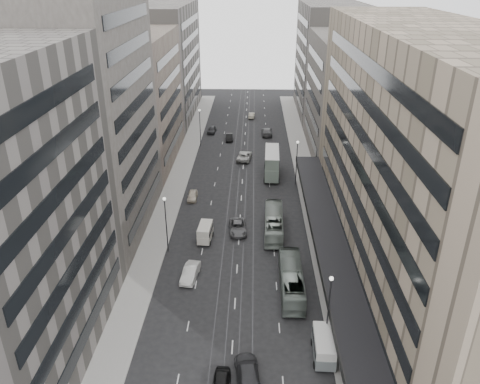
# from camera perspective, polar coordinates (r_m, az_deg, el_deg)

# --- Properties ---
(ground) EXTENTS (220.00, 220.00, 0.00)m
(ground) POSITION_cam_1_polar(r_m,az_deg,el_deg) (55.44, -0.66, -14.08)
(ground) COLOR black
(ground) RESTS_ON ground
(sidewalk_right) EXTENTS (4.00, 125.00, 0.15)m
(sidewalk_right) POSITION_cam_1_polar(r_m,az_deg,el_deg) (88.19, 8.13, 1.64)
(sidewalk_right) COLOR gray
(sidewalk_right) RESTS_ON ground
(sidewalk_left) EXTENTS (4.00, 125.00, 0.15)m
(sidewalk_left) POSITION_cam_1_polar(r_m,az_deg,el_deg) (88.70, -7.47, 1.83)
(sidewalk_left) COLOR gray
(sidewalk_left) RESTS_ON ground
(department_store) EXTENTS (19.20, 60.00, 30.00)m
(department_store) POSITION_cam_1_polar(r_m,az_deg,el_deg) (58.05, 21.30, 3.13)
(department_store) COLOR gray
(department_store) RESTS_ON ground
(building_right_mid) EXTENTS (15.00, 28.00, 24.00)m
(building_right_mid) POSITION_cam_1_polar(r_m,az_deg,el_deg) (99.50, 13.26, 11.25)
(building_right_mid) COLOR #433F3A
(building_right_mid) RESTS_ON ground
(building_right_far) EXTENTS (15.00, 32.00, 28.00)m
(building_right_far) POSITION_cam_1_polar(r_m,az_deg,el_deg) (128.04, 10.87, 15.44)
(building_right_far) COLOR #68635D
(building_right_far) RESTS_ON ground
(building_left_b) EXTENTS (15.00, 26.00, 34.00)m
(building_left_b) POSITION_cam_1_polar(r_m,az_deg,el_deg) (68.49, -18.57, 8.64)
(building_left_b) COLOR #433F3A
(building_left_b) RESTS_ON ground
(building_left_c) EXTENTS (15.00, 28.00, 25.00)m
(building_left_c) POSITION_cam_1_polar(r_m,az_deg,el_deg) (94.54, -12.93, 10.86)
(building_left_c) COLOR #6D6255
(building_left_c) RESTS_ON ground
(building_left_d) EXTENTS (15.00, 38.00, 28.00)m
(building_left_d) POSITION_cam_1_polar(r_m,az_deg,el_deg) (125.76, -9.40, 15.37)
(building_left_d) COLOR #68635D
(building_left_d) RESTS_ON ground
(lamp_right_near) EXTENTS (0.44, 0.44, 8.32)m
(lamp_right_near) POSITION_cam_1_polar(r_m,az_deg,el_deg) (48.88, 10.81, -13.08)
(lamp_right_near) COLOR #262628
(lamp_right_near) RESTS_ON ground
(lamp_right_far) EXTENTS (0.44, 0.44, 8.32)m
(lamp_right_far) POSITION_cam_1_polar(r_m,az_deg,el_deg) (83.71, 6.95, 4.19)
(lamp_right_far) COLOR #262628
(lamp_right_far) RESTS_ON ground
(lamp_left_near) EXTENTS (0.44, 0.44, 8.32)m
(lamp_left_near) POSITION_cam_1_polar(r_m,az_deg,el_deg) (63.51, -9.04, -3.17)
(lamp_left_near) COLOR #262628
(lamp_left_near) RESTS_ON ground
(lamp_left_far) EXTENTS (0.44, 0.44, 8.32)m
(lamp_left_far) POSITION_cam_1_polar(r_m,az_deg,el_deg) (102.90, -4.91, 8.35)
(lamp_left_far) COLOR #262628
(lamp_left_far) RESTS_ON ground
(bus_near) EXTENTS (2.67, 11.16, 3.10)m
(bus_near) POSITION_cam_1_polar(r_m,az_deg,el_deg) (57.63, 6.29, -10.56)
(bus_near) COLOR gray
(bus_near) RESTS_ON ground
(bus_far) EXTENTS (2.95, 11.16, 3.09)m
(bus_far) POSITION_cam_1_polar(r_m,az_deg,el_deg) (69.26, 4.14, -3.78)
(bus_far) COLOR #929D94
(bus_far) RESTS_ON ground
(double_decker) EXTENTS (3.04, 9.15, 4.96)m
(double_decker) POSITION_cam_1_polar(r_m,az_deg,el_deg) (87.86, 3.90, 3.60)
(double_decker) COLOR slate
(double_decker) RESTS_ON ground
(vw_microbus) EXTENTS (2.28, 4.76, 2.54)m
(vw_microbus) POSITION_cam_1_polar(r_m,az_deg,el_deg) (49.76, 10.18, -17.96)
(vw_microbus) COLOR slate
(vw_microbus) RESTS_ON ground
(panel_van) EXTENTS (2.18, 4.05, 2.48)m
(panel_van) POSITION_cam_1_polar(r_m,az_deg,el_deg) (67.33, -4.27, -4.88)
(panel_van) COLOR beige
(panel_van) RESTS_ON ground
(sedan_1) EXTENTS (2.24, 4.93, 1.57)m
(sedan_1) POSITION_cam_1_polar(r_m,az_deg,el_deg) (60.11, -6.07, -9.75)
(sedan_1) COLOR silver
(sedan_1) RESTS_ON ground
(sedan_2) EXTENTS (2.91, 5.50, 1.47)m
(sedan_2) POSITION_cam_1_polar(r_m,az_deg,el_deg) (69.56, -0.27, -4.34)
(sedan_2) COLOR #545456
(sedan_2) RESTS_ON ground
(sedan_3) EXTENTS (2.87, 5.73, 1.60)m
(sedan_3) POSITION_cam_1_polar(r_m,az_deg,el_deg) (47.49, 0.92, -21.13)
(sedan_3) COLOR #232325
(sedan_3) RESTS_ON ground
(sedan_4) EXTENTS (1.65, 3.97, 1.34)m
(sedan_4) POSITION_cam_1_polar(r_m,az_deg,el_deg) (79.68, -5.82, -0.44)
(sedan_4) COLOR beige
(sedan_4) RESTS_ON ground
(sedan_5) EXTENTS (1.81, 4.47, 1.44)m
(sedan_5) POSITION_cam_1_polar(r_m,az_deg,el_deg) (107.56, -1.32, 6.69)
(sedan_5) COLOR black
(sedan_5) RESTS_ON ground
(sedan_6) EXTENTS (3.39, 6.02, 1.59)m
(sedan_6) POSITION_cam_1_polar(r_m,az_deg,el_deg) (96.21, 0.55, 4.43)
(sedan_6) COLOR #BCBBB7
(sedan_6) RESTS_ON ground
(sedan_7) EXTENTS (2.51, 5.82, 1.67)m
(sedan_7) POSITION_cam_1_polar(r_m,az_deg,el_deg) (111.29, 3.28, 7.37)
(sedan_7) COLOR #505053
(sedan_7) RESTS_ON ground
(sedan_8) EXTENTS (2.18, 4.68, 1.55)m
(sedan_8) POSITION_cam_1_polar(r_m,az_deg,el_deg) (112.97, -3.46, 7.61)
(sedan_8) COLOR #2A2A2D
(sedan_8) RESTS_ON ground
(sedan_9) EXTENTS (1.75, 4.35, 1.41)m
(sedan_9) POSITION_cam_1_polar(r_m,az_deg,el_deg) (124.81, 1.44, 9.35)
(sedan_9) COLOR #B3AC94
(sedan_9) RESTS_ON ground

